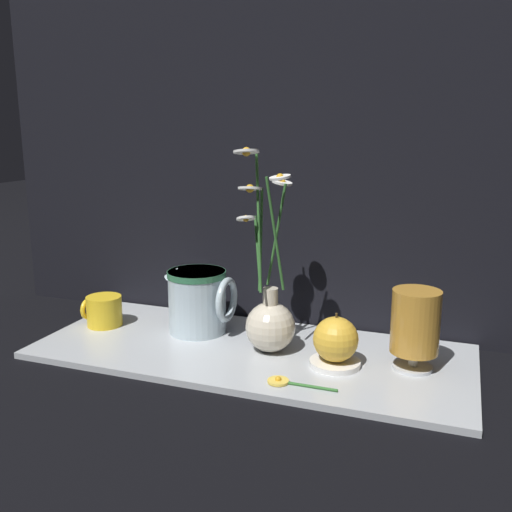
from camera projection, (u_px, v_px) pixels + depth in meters
name	position (u px, v px, depth m)	size (l,w,h in m)	color
ground_plane	(250.00, 355.00, 1.09)	(6.00, 6.00, 0.00)	black
shelf	(250.00, 352.00, 1.09)	(0.82, 0.34, 0.01)	#B2B7BC
backdrop_wall	(283.00, 63.00, 1.14)	(1.32, 0.02, 1.10)	black
vase_with_flowers	(270.00, 317.00, 1.06)	(0.12, 0.11, 0.38)	beige
yellow_mug	(103.00, 311.00, 1.21)	(0.08, 0.07, 0.06)	yellow
ceramic_pitcher	(198.00, 299.00, 1.16)	(0.14, 0.12, 0.14)	silver
tea_glass	(415.00, 323.00, 0.98)	(0.08, 0.08, 0.14)	silver
saucer_plate	(335.00, 363.00, 1.01)	(0.09, 0.09, 0.01)	white
orange_fruit	(336.00, 339.00, 1.00)	(0.08, 0.08, 0.09)	gold
loose_daisy	(286.00, 382.00, 0.94)	(0.12, 0.04, 0.01)	#336B2D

